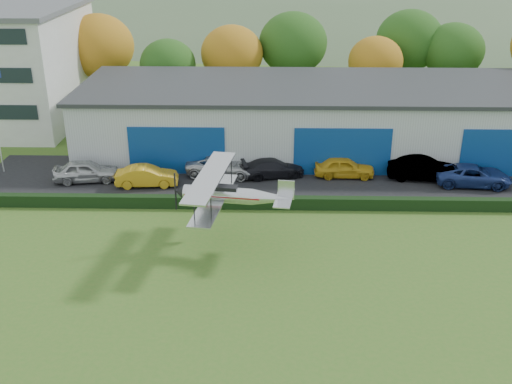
{
  "coord_description": "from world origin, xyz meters",
  "views": [
    {
      "loc": [
        -0.29,
        -19.34,
        16.88
      ],
      "look_at": [
        -1.02,
        12.63,
        2.72
      ],
      "focal_mm": 42.52,
      "sensor_mm": 36.0,
      "label": 1
    }
  ],
  "objects_px": {
    "car_6": "(473,175)",
    "car_5": "(423,169)",
    "car_4": "(344,167)",
    "biplane": "(228,194)",
    "car_1": "(147,176)",
    "car_2": "(223,166)",
    "hangar": "(335,117)",
    "car_3": "(273,168)",
    "car_0": "(86,171)"
  },
  "relations": [
    {
      "from": "car_2",
      "to": "car_3",
      "type": "distance_m",
      "value": 3.68
    },
    {
      "from": "car_1",
      "to": "car_6",
      "type": "height_order",
      "value": "car_6"
    },
    {
      "from": "hangar",
      "to": "car_5",
      "type": "xyz_separation_m",
      "value": [
        5.75,
        -6.77,
        -1.78
      ]
    },
    {
      "from": "car_6",
      "to": "hangar",
      "type": "bearing_deg",
      "value": 54.63
    },
    {
      "from": "car_1",
      "to": "car_5",
      "type": "bearing_deg",
      "value": -90.22
    },
    {
      "from": "car_2",
      "to": "biplane",
      "type": "xyz_separation_m",
      "value": [
        1.14,
        -10.54,
        2.48
      ]
    },
    {
      "from": "car_1",
      "to": "car_3",
      "type": "height_order",
      "value": "car_1"
    },
    {
      "from": "car_2",
      "to": "car_5",
      "type": "relative_size",
      "value": 1.05
    },
    {
      "from": "car_4",
      "to": "hangar",
      "type": "bearing_deg",
      "value": 2.84
    },
    {
      "from": "car_4",
      "to": "car_0",
      "type": "bearing_deg",
      "value": 95.21
    },
    {
      "from": "car_3",
      "to": "car_5",
      "type": "xyz_separation_m",
      "value": [
        10.74,
        -0.33,
        0.16
      ]
    },
    {
      "from": "car_0",
      "to": "car_3",
      "type": "height_order",
      "value": "car_0"
    },
    {
      "from": "car_1",
      "to": "car_6",
      "type": "bearing_deg",
      "value": -93.17
    },
    {
      "from": "car_0",
      "to": "car_2",
      "type": "xyz_separation_m",
      "value": [
        9.63,
        1.32,
        -0.04
      ]
    },
    {
      "from": "hangar",
      "to": "car_6",
      "type": "distance_m",
      "value": 12.01
    },
    {
      "from": "hangar",
      "to": "car_3",
      "type": "relative_size",
      "value": 8.89
    },
    {
      "from": "biplane",
      "to": "car_4",
      "type": "bearing_deg",
      "value": 61.78
    },
    {
      "from": "car_4",
      "to": "biplane",
      "type": "distance_m",
      "value": 13.25
    },
    {
      "from": "hangar",
      "to": "car_2",
      "type": "relative_size",
      "value": 7.72
    },
    {
      "from": "car_4",
      "to": "car_6",
      "type": "xyz_separation_m",
      "value": [
        8.87,
        -1.34,
        -0.01
      ]
    },
    {
      "from": "car_0",
      "to": "car_3",
      "type": "relative_size",
      "value": 1.0
    },
    {
      "from": "car_0",
      "to": "car_3",
      "type": "xyz_separation_m",
      "value": [
        13.31,
        1.18,
        -0.11
      ]
    },
    {
      "from": "car_3",
      "to": "biplane",
      "type": "relative_size",
      "value": 0.59
    },
    {
      "from": "car_2",
      "to": "car_6",
      "type": "distance_m",
      "value": 17.77
    },
    {
      "from": "car_4",
      "to": "car_6",
      "type": "bearing_deg",
      "value": -97.28
    },
    {
      "from": "car_0",
      "to": "car_4",
      "type": "relative_size",
      "value": 1.05
    },
    {
      "from": "car_4",
      "to": "biplane",
      "type": "bearing_deg",
      "value": 144.96
    },
    {
      "from": "car_0",
      "to": "biplane",
      "type": "bearing_deg",
      "value": -138.41
    },
    {
      "from": "car_0",
      "to": "car_4",
      "type": "height_order",
      "value": "car_0"
    },
    {
      "from": "car_5",
      "to": "car_0",
      "type": "bearing_deg",
      "value": 99.54
    },
    {
      "from": "car_2",
      "to": "car_3",
      "type": "relative_size",
      "value": 1.15
    },
    {
      "from": "car_6",
      "to": "car_5",
      "type": "bearing_deg",
      "value": 79.42
    },
    {
      "from": "car_4",
      "to": "car_5",
      "type": "bearing_deg",
      "value": -93.0
    },
    {
      "from": "car_2",
      "to": "car_1",
      "type": "bearing_deg",
      "value": 118.16
    },
    {
      "from": "car_2",
      "to": "car_4",
      "type": "distance_m",
      "value": 8.85
    },
    {
      "from": "car_3",
      "to": "car_1",
      "type": "bearing_deg",
      "value": 88.83
    },
    {
      "from": "car_1",
      "to": "car_2",
      "type": "height_order",
      "value": "car_2"
    },
    {
      "from": "hangar",
      "to": "biplane",
      "type": "relative_size",
      "value": 5.25
    },
    {
      "from": "car_0",
      "to": "car_5",
      "type": "bearing_deg",
      "value": -95.83
    },
    {
      "from": "car_3",
      "to": "car_5",
      "type": "distance_m",
      "value": 10.75
    },
    {
      "from": "car_6",
      "to": "biplane",
      "type": "height_order",
      "value": "biplane"
    },
    {
      "from": "car_0",
      "to": "car_4",
      "type": "xyz_separation_m",
      "value": [
        18.48,
        1.27,
        -0.04
      ]
    },
    {
      "from": "car_5",
      "to": "biplane",
      "type": "xyz_separation_m",
      "value": [
        -13.28,
        -10.06,
        2.39
      ]
    },
    {
      "from": "hangar",
      "to": "car_6",
      "type": "bearing_deg",
      "value": -40.39
    },
    {
      "from": "hangar",
      "to": "car_1",
      "type": "xyz_separation_m",
      "value": [
        -13.83,
        -8.34,
        -1.89
      ]
    },
    {
      "from": "hangar",
      "to": "car_6",
      "type": "height_order",
      "value": "hangar"
    },
    {
      "from": "car_1",
      "to": "car_3",
      "type": "distance_m",
      "value": 9.04
    },
    {
      "from": "car_4",
      "to": "car_5",
      "type": "relative_size",
      "value": 0.86
    },
    {
      "from": "car_1",
      "to": "car_4",
      "type": "bearing_deg",
      "value": -86.72
    },
    {
      "from": "hangar",
      "to": "car_0",
      "type": "height_order",
      "value": "hangar"
    }
  ]
}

